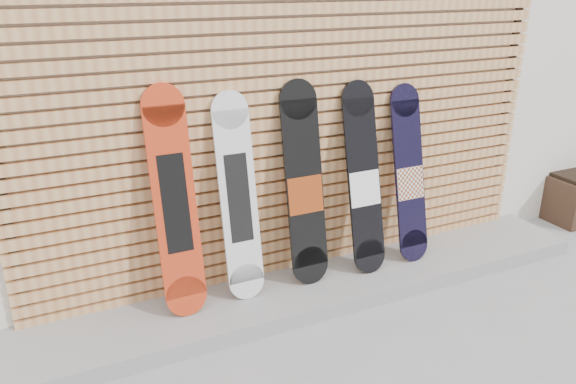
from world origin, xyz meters
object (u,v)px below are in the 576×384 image
object	(u,v)px
snowboard_1	(238,198)
snowboard_3	(364,180)
snowboard_4	(409,176)
snowboard_0	(175,204)
snowboard_2	(304,186)

from	to	relation	value
snowboard_1	snowboard_3	world-z (taller)	snowboard_1
snowboard_1	snowboard_4	bearing A→B (deg)	-1.08
snowboard_1	snowboard_4	size ratio (longest dim) A/B	1.05
snowboard_3	snowboard_1	bearing A→B (deg)	178.13
snowboard_4	snowboard_3	bearing A→B (deg)	-179.24
snowboard_0	snowboard_3	distance (m)	1.45
snowboard_0	snowboard_2	distance (m)	0.96
snowboard_2	snowboard_4	bearing A→B (deg)	-1.28
snowboard_4	snowboard_0	bearing A→B (deg)	179.58
snowboard_0	snowboard_2	bearing A→B (deg)	0.42
snowboard_0	snowboard_1	size ratio (longest dim) A/B	1.06
snowboard_1	snowboard_3	xyz separation A→B (m)	(1.00, -0.03, -0.01)
snowboard_2	snowboard_4	distance (m)	0.92
snowboard_1	snowboard_4	xyz separation A→B (m)	(1.43, -0.03, -0.04)
snowboard_1	snowboard_2	bearing A→B (deg)	-0.73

